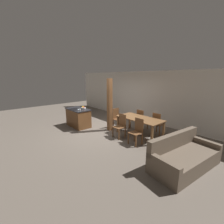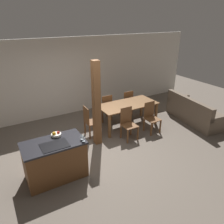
{
  "view_description": "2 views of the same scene",
  "coord_description": "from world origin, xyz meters",
  "px_view_note": "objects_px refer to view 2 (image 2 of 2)",
  "views": [
    {
      "loc": [
        5.24,
        -3.89,
        2.41
      ],
      "look_at": [
        0.6,
        0.2,
        0.95
      ],
      "focal_mm": 24.0,
      "sensor_mm": 36.0,
      "label": 1
    },
    {
      "loc": [
        -2.11,
        -4.46,
        3.33
      ],
      "look_at": [
        0.6,
        0.2,
        0.95
      ],
      "focal_mm": 35.0,
      "sensor_mm": 36.0,
      "label": 2
    }
  ],
  "objects_px": {
    "dining_table": "(127,107)",
    "dining_chair_near_left": "(128,123)",
    "wine_glass_middle": "(82,135)",
    "dining_chair_far_right": "(127,103)",
    "dining_chair_near_right": "(151,117)",
    "kitchen_island": "(55,160)",
    "wine_glass_near": "(83,137)",
    "dining_chair_head_end": "(90,121)",
    "timber_post": "(97,105)",
    "fruit_bowl": "(56,134)",
    "couch": "(195,113)",
    "dining_chair_far_left": "(106,107)"
  },
  "relations": [
    {
      "from": "dining_table",
      "to": "dining_chair_near_left",
      "type": "height_order",
      "value": "dining_chair_near_left"
    },
    {
      "from": "wine_glass_middle",
      "to": "dining_table",
      "type": "distance_m",
      "value": 2.67
    },
    {
      "from": "dining_chair_near_left",
      "to": "dining_chair_far_right",
      "type": "bearing_deg",
      "value": 57.85
    },
    {
      "from": "dining_table",
      "to": "dining_chair_near_right",
      "type": "bearing_deg",
      "value": -57.85
    },
    {
      "from": "kitchen_island",
      "to": "wine_glass_middle",
      "type": "height_order",
      "value": "wine_glass_middle"
    },
    {
      "from": "wine_glass_near",
      "to": "dining_chair_near_left",
      "type": "distance_m",
      "value": 2.05
    },
    {
      "from": "dining_chair_head_end",
      "to": "timber_post",
      "type": "xyz_separation_m",
      "value": [
        -0.0,
        -0.48,
        0.68
      ]
    },
    {
      "from": "fruit_bowl",
      "to": "dining_chair_near_left",
      "type": "bearing_deg",
      "value": 9.98
    },
    {
      "from": "dining_table",
      "to": "dining_chair_near_right",
      "type": "relative_size",
      "value": 2.01
    },
    {
      "from": "fruit_bowl",
      "to": "kitchen_island",
      "type": "bearing_deg",
      "value": -122.21
    },
    {
      "from": "dining_chair_near_left",
      "to": "timber_post",
      "type": "relative_size",
      "value": 0.4
    },
    {
      "from": "kitchen_island",
      "to": "wine_glass_near",
      "type": "xyz_separation_m",
      "value": [
        0.58,
        -0.29,
        0.55
      ]
    },
    {
      "from": "dining_chair_head_end",
      "to": "dining_table",
      "type": "bearing_deg",
      "value": -90.0
    },
    {
      "from": "wine_glass_near",
      "to": "couch",
      "type": "height_order",
      "value": "wine_glass_near"
    },
    {
      "from": "dining_chair_near_left",
      "to": "timber_post",
      "type": "height_order",
      "value": "timber_post"
    },
    {
      "from": "dining_chair_near_right",
      "to": "dining_table",
      "type": "bearing_deg",
      "value": 122.15
    },
    {
      "from": "fruit_bowl",
      "to": "wine_glass_near",
      "type": "xyz_separation_m",
      "value": [
        0.43,
        -0.52,
        0.07
      ]
    },
    {
      "from": "fruit_bowl",
      "to": "dining_chair_far_right",
      "type": "relative_size",
      "value": 0.24
    },
    {
      "from": "kitchen_island",
      "to": "timber_post",
      "type": "height_order",
      "value": "timber_post"
    },
    {
      "from": "dining_chair_near_left",
      "to": "dining_chair_far_right",
      "type": "distance_m",
      "value": 1.6
    },
    {
      "from": "wine_glass_middle",
      "to": "dining_chair_near_left",
      "type": "height_order",
      "value": "wine_glass_middle"
    },
    {
      "from": "kitchen_island",
      "to": "dining_chair_near_right",
      "type": "xyz_separation_m",
      "value": [
        3.19,
        0.61,
        0.04
      ]
    },
    {
      "from": "wine_glass_middle",
      "to": "couch",
      "type": "height_order",
      "value": "wine_glass_middle"
    },
    {
      "from": "kitchen_island",
      "to": "dining_chair_far_right",
      "type": "height_order",
      "value": "dining_chair_far_right"
    },
    {
      "from": "fruit_bowl",
      "to": "dining_chair_head_end",
      "type": "distance_m",
      "value": 1.74
    },
    {
      "from": "couch",
      "to": "dining_chair_near_right",
      "type": "bearing_deg",
      "value": 91.6
    },
    {
      "from": "wine_glass_near",
      "to": "wine_glass_middle",
      "type": "height_order",
      "value": "same"
    },
    {
      "from": "fruit_bowl",
      "to": "couch",
      "type": "height_order",
      "value": "fruit_bowl"
    },
    {
      "from": "wine_glass_middle",
      "to": "wine_glass_near",
      "type": "bearing_deg",
      "value": -90.0
    },
    {
      "from": "wine_glass_middle",
      "to": "dining_chair_far_left",
      "type": "xyz_separation_m",
      "value": [
        1.76,
        2.17,
        -0.51
      ]
    },
    {
      "from": "wine_glass_middle",
      "to": "dining_chair_near_right",
      "type": "relative_size",
      "value": 0.15
    },
    {
      "from": "dining_chair_head_end",
      "to": "couch",
      "type": "relative_size",
      "value": 0.43
    },
    {
      "from": "kitchen_island",
      "to": "dining_chair_near_left",
      "type": "bearing_deg",
      "value": 14.71
    },
    {
      "from": "kitchen_island",
      "to": "dining_chair_near_left",
      "type": "relative_size",
      "value": 1.38
    },
    {
      "from": "dining_chair_head_end",
      "to": "dining_chair_near_right",
      "type": "bearing_deg",
      "value": -111.16
    },
    {
      "from": "fruit_bowl",
      "to": "dining_table",
      "type": "relative_size",
      "value": 0.12
    },
    {
      "from": "wine_glass_near",
      "to": "dining_chair_head_end",
      "type": "xyz_separation_m",
      "value": [
        0.87,
        1.59,
        -0.51
      ]
    },
    {
      "from": "dining_chair_far_right",
      "to": "wine_glass_middle",
      "type": "bearing_deg",
      "value": 39.73
    },
    {
      "from": "wine_glass_near",
      "to": "couch",
      "type": "distance_m",
      "value": 4.52
    },
    {
      "from": "dining_chair_near_left",
      "to": "couch",
      "type": "relative_size",
      "value": 0.43
    },
    {
      "from": "dining_chair_far_left",
      "to": "kitchen_island",
      "type": "bearing_deg",
      "value": 40.08
    },
    {
      "from": "dining_chair_far_left",
      "to": "timber_post",
      "type": "height_order",
      "value": "timber_post"
    },
    {
      "from": "dining_chair_near_left",
      "to": "dining_chair_near_right",
      "type": "relative_size",
      "value": 1.0
    },
    {
      "from": "kitchen_island",
      "to": "couch",
      "type": "bearing_deg",
      "value": 4.94
    },
    {
      "from": "kitchen_island",
      "to": "couch",
      "type": "height_order",
      "value": "kitchen_island"
    },
    {
      "from": "dining_chair_near_right",
      "to": "timber_post",
      "type": "distance_m",
      "value": 1.89
    },
    {
      "from": "fruit_bowl",
      "to": "dining_chair_far_left",
      "type": "relative_size",
      "value": 0.24
    },
    {
      "from": "dining_chair_near_right",
      "to": "timber_post",
      "type": "relative_size",
      "value": 0.4
    },
    {
      "from": "fruit_bowl",
      "to": "wine_glass_middle",
      "type": "height_order",
      "value": "wine_glass_middle"
    },
    {
      "from": "dining_chair_far_left",
      "to": "couch",
      "type": "xyz_separation_m",
      "value": [
        2.64,
        -1.54,
        -0.21
      ]
    }
  ]
}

